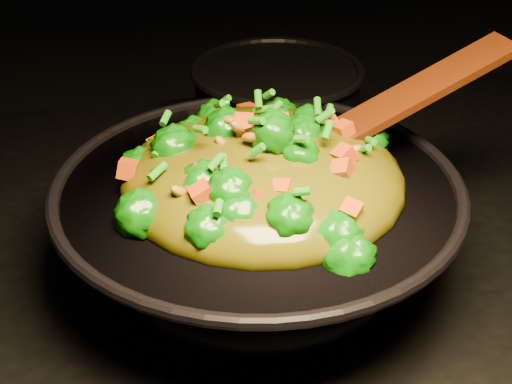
{
  "coord_description": "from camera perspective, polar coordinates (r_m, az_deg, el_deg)",
  "views": [
    {
      "loc": [
        -0.14,
        -0.69,
        1.42
      ],
      "look_at": [
        -0.02,
        -0.04,
        1.01
      ],
      "focal_mm": 50.0,
      "sensor_mm": 36.0,
      "label": 1
    }
  ],
  "objects": [
    {
      "name": "stir_fry",
      "position": [
        0.74,
        0.56,
        4.12
      ],
      "size": [
        0.34,
        0.34,
        0.1
      ],
      "primitive_type": null,
      "rotation": [
        0.0,
        0.0,
        -0.12
      ],
      "color": "#0E6207",
      "rests_on": "wok"
    },
    {
      "name": "back_pot",
      "position": [
        1.05,
        1.68,
        6.63
      ],
      "size": [
        0.25,
        0.25,
        0.14
      ],
      "primitive_type": "cylinder",
      "rotation": [
        0.0,
        0.0,
        -0.05
      ],
      "color": "black",
      "rests_on": "stovetop"
    },
    {
      "name": "wok",
      "position": [
        0.8,
        0.14,
        -3.14
      ],
      "size": [
        0.49,
        0.49,
        0.12
      ],
      "primitive_type": null,
      "rotation": [
        0.0,
        0.0,
        -0.15
      ],
      "color": "black",
      "rests_on": "stovetop"
    },
    {
      "name": "spatula",
      "position": [
        0.8,
        9.8,
        6.25
      ],
      "size": [
        0.32,
        0.1,
        0.13
      ],
      "primitive_type": "cube",
      "rotation": [
        0.0,
        -0.38,
        0.15
      ],
      "color": "#391607",
      "rests_on": "wok"
    }
  ]
}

